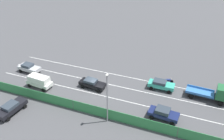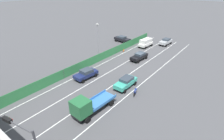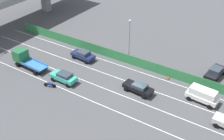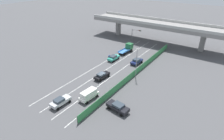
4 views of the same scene
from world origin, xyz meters
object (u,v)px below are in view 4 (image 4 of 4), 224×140
at_px(car_sedan_silver, 60,101).
at_px(flatbed_truck_blue, 128,48).
at_px(car_sedan_black, 102,75).
at_px(car_taxi_teal, 114,57).
at_px(car_sedan_navy, 137,61).
at_px(car_van_white, 89,94).
at_px(traffic_cone, 115,88).
at_px(parked_sedan_dark, 118,107).
at_px(motorcycle, 109,56).
at_px(traffic_light, 135,34).
at_px(street_lamp, 137,60).

xyz_separation_m(car_sedan_silver, flatbed_truck_blue, (-3.38, 32.88, 0.47)).
bearing_deg(car_sedan_black, car_taxi_teal, 109.27).
xyz_separation_m(car_sedan_silver, car_sedan_navy, (3.64, 26.06, -0.01)).
height_order(car_van_white, traffic_cone, car_van_white).
bearing_deg(car_sedan_black, car_van_white, -70.42).
xyz_separation_m(car_van_white, car_sedan_silver, (-3.40, -4.83, -0.27)).
distance_m(car_taxi_teal, flatbed_truck_blue, 8.57).
xyz_separation_m(car_sedan_silver, parked_sedan_dark, (10.53, 5.15, 0.01)).
distance_m(car_sedan_navy, flatbed_truck_blue, 9.80).
bearing_deg(parked_sedan_dark, traffic_cone, 127.62).
height_order(car_sedan_navy, car_sedan_black, car_sedan_navy).
height_order(flatbed_truck_blue, motorcycle, flatbed_truck_blue).
distance_m(motorcycle, traffic_cone, 18.35).
xyz_separation_m(car_van_white, flatbed_truck_blue, (-6.78, 28.05, 0.20)).
relative_size(motorcycle, parked_sedan_dark, 0.39).
bearing_deg(car_sedan_navy, traffic_light, 120.36).
bearing_deg(car_taxi_teal, car_sedan_black, -70.73).
height_order(car_sedan_silver, car_sedan_navy, car_sedan_silver).
height_order(car_taxi_teal, parked_sedan_dark, parked_sedan_dark).
height_order(car_taxi_teal, car_sedan_silver, car_sedan_silver).
distance_m(car_sedan_navy, traffic_light, 17.81).
xyz_separation_m(car_van_white, parked_sedan_dark, (7.12, 0.31, -0.27)).
bearing_deg(car_van_white, car_taxi_teal, 109.40).
bearing_deg(car_sedan_silver, parked_sedan_dark, 26.05).
bearing_deg(car_taxi_teal, car_sedan_navy, 13.73).
relative_size(parked_sedan_dark, traffic_cone, 7.17).
bearing_deg(traffic_cone, car_van_white, -112.70).
distance_m(car_sedan_navy, street_lamp, 8.80).
height_order(car_van_white, car_sedan_black, car_van_white).
relative_size(car_taxi_teal, motorcycle, 2.31).
bearing_deg(traffic_light, street_lamp, -61.05).
xyz_separation_m(parked_sedan_dark, street_lamp, (-3.43, 13.77, 3.78)).
bearing_deg(motorcycle, traffic_light, 88.24).
distance_m(car_sedan_black, motorcycle, 13.30).
distance_m(car_taxi_teal, car_sedan_navy, 7.31).
height_order(car_taxi_teal, car_sedan_black, car_taxi_teal).
relative_size(parked_sedan_dark, street_lamp, 0.62).
height_order(car_van_white, street_lamp, street_lamp).
distance_m(flatbed_truck_blue, traffic_light, 8.91).
height_order(car_sedan_silver, parked_sedan_dark, parked_sedan_dark).
relative_size(motorcycle, traffic_cone, 2.79).
distance_m(car_van_white, traffic_light, 37.47).
bearing_deg(traffic_light, car_sedan_silver, -82.77).
height_order(car_van_white, flatbed_truck_blue, flatbed_truck_blue).
xyz_separation_m(parked_sedan_dark, traffic_light, (-15.75, 36.05, 3.10)).
bearing_deg(car_sedan_silver, flatbed_truck_blue, 95.87).
bearing_deg(car_van_white, flatbed_truck_blue, 103.60).
bearing_deg(car_van_white, car_sedan_navy, 89.37).
distance_m(motorcycle, street_lamp, 14.87).
relative_size(car_taxi_teal, flatbed_truck_blue, 0.67).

